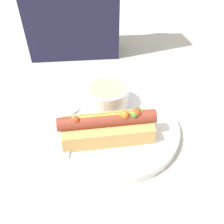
{
  "coord_description": "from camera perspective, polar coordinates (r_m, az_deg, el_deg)",
  "views": [
    {
      "loc": [
        -0.04,
        -0.35,
        0.33
      ],
      "look_at": [
        0.0,
        0.0,
        0.05
      ],
      "focal_mm": 35.0,
      "sensor_mm": 36.0,
      "label": 1
    }
  ],
  "objects": [
    {
      "name": "ground_plane",
      "position": [
        0.48,
        0.0,
        -4.45
      ],
      "size": [
        4.0,
        4.0,
        0.0
      ],
      "primitive_type": "plane",
      "color": "#BCB7AD"
    },
    {
      "name": "dinner_plate",
      "position": [
        0.48,
        0.0,
        -3.67
      ],
      "size": [
        0.29,
        0.29,
        0.02
      ],
      "color": "white",
      "rests_on": "ground_plane"
    },
    {
      "name": "hot_dog",
      "position": [
        0.43,
        -1.04,
        -3.88
      ],
      "size": [
        0.19,
        0.08,
        0.06
      ],
      "rotation": [
        0.0,
        0.0,
        0.04
      ],
      "color": "tan",
      "rests_on": "dinner_plate"
    },
    {
      "name": "soup_bowl",
      "position": [
        0.5,
        -1.39,
        4.33
      ],
      "size": [
        0.1,
        0.1,
        0.05
      ],
      "color": "white",
      "rests_on": "dinner_plate"
    },
    {
      "name": "spoon",
      "position": [
        0.49,
        -10.42,
        -0.46
      ],
      "size": [
        0.03,
        0.17,
        0.01
      ],
      "rotation": [
        0.0,
        0.0,
        1.53
      ],
      "color": "#B7B7BC",
      "rests_on": "dinner_plate"
    }
  ]
}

